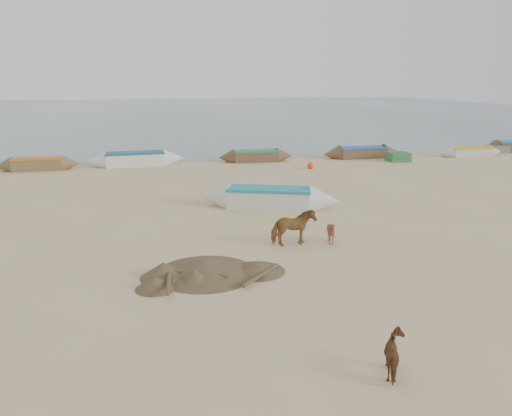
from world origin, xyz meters
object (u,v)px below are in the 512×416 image
Objects in this scene: cow_adult at (293,228)px; calf_front at (331,232)px; near_canoe at (269,198)px; calf_right at (398,355)px.

cow_adult is 1.79× the size of calf_front.
cow_adult reaches higher than near_canoe.
calf_right is (-1.72, -8.05, -0.01)m from calf_front.
calf_front reaches higher than calf_right.
near_canoe is at bearing 154.32° from calf_front.
cow_adult is 1.82× the size of calf_right.
calf_right is 13.65m from near_canoe.
near_canoe is (0.53, 5.43, -0.19)m from cow_adult.
cow_adult is 0.24× the size of near_canoe.
calf_front is at bearing -101.97° from cow_adult.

